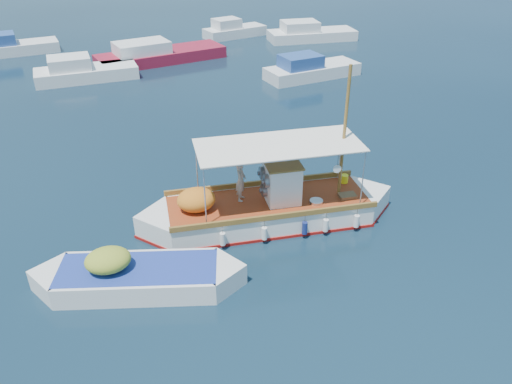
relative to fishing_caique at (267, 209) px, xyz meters
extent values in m
plane|color=black|center=(-0.03, -0.43, -0.51)|extent=(160.00, 160.00, 0.00)
cube|color=white|center=(0.06, 0.00, -0.17)|extent=(7.27, 2.73, 1.05)
cube|color=white|center=(-3.52, 0.17, -0.17)|extent=(2.39, 2.39, 1.05)
cube|color=white|center=(3.63, -0.17, -0.17)|extent=(2.39, 2.39, 1.05)
cube|color=maroon|center=(0.06, 0.00, -0.49)|extent=(7.37, 2.81, 0.17)
cube|color=#8F3516|center=(0.06, 0.00, 0.33)|extent=(7.26, 2.54, 0.06)
cube|color=brown|center=(0.11, 1.20, 0.45)|extent=(7.26, 0.44, 0.19)
cube|color=brown|center=(0.00, -1.21, 0.45)|extent=(7.26, 0.44, 0.19)
cube|color=white|center=(0.53, -0.03, 1.07)|extent=(1.20, 1.30, 1.43)
cube|color=brown|center=(0.53, -0.03, 1.81)|extent=(1.30, 1.40, 0.06)
cylinder|color=slate|center=(-0.10, -0.30, 1.35)|extent=(0.23, 0.49, 0.48)
cylinder|color=slate|center=(-0.07, 0.31, 1.35)|extent=(0.23, 0.49, 0.48)
cylinder|color=slate|center=(-0.09, 0.00, 0.83)|extent=(0.23, 0.49, 0.48)
cylinder|color=brown|center=(2.73, -0.13, 2.74)|extent=(0.12, 0.12, 4.78)
cylinder|color=brown|center=(1.96, -0.09, 2.36)|extent=(1.72, 0.16, 0.08)
cylinder|color=silver|center=(-2.28, 1.16, 1.43)|extent=(0.04, 0.04, 2.15)
cylinder|color=silver|center=(-2.38, -0.94, 1.43)|extent=(0.04, 0.04, 2.15)
cylinder|color=silver|center=(3.16, 0.90, 1.43)|extent=(0.04, 0.04, 2.15)
cylinder|color=silver|center=(3.06, -1.20, 1.43)|extent=(0.04, 0.04, 2.15)
cube|color=silver|center=(0.39, -0.02, 2.52)|extent=(5.74, 2.56, 0.04)
ellipsoid|color=orange|center=(-2.52, 0.12, 0.75)|extent=(1.39, 1.20, 0.80)
cube|color=yellow|center=(1.32, 0.46, 0.54)|extent=(0.25, 0.18, 0.38)
cylinder|color=yellow|center=(3.24, 0.51, 0.51)|extent=(0.30, 0.30, 0.32)
cube|color=brown|center=(2.90, -0.52, 0.41)|extent=(0.64, 0.46, 0.11)
cylinder|color=#B2B2B2|center=(1.65, -0.61, 0.41)|extent=(0.50, 0.50, 0.11)
cylinder|color=white|center=(2.11, -1.11, 1.91)|extent=(0.29, 0.04, 0.29)
cylinder|color=white|center=(-1.92, -1.25, -0.08)|extent=(0.20, 0.20, 0.46)
cylinder|color=navy|center=(0.95, -1.38, -0.08)|extent=(0.20, 0.20, 0.46)
cylinder|color=white|center=(2.85, -1.48, -0.08)|extent=(0.20, 0.20, 0.46)
imported|color=#AFA291|center=(-0.87, 0.36, 1.12)|extent=(0.55, 0.65, 1.52)
cube|color=white|center=(-4.76, -2.42, -0.25)|extent=(5.00, 2.85, 0.92)
cube|color=white|center=(-7.06, -1.89, -0.25)|extent=(1.79, 1.79, 0.92)
cube|color=white|center=(-2.47, -2.95, -0.25)|extent=(1.79, 1.79, 0.92)
cube|color=navy|center=(-4.76, -2.42, 0.19)|extent=(4.96, 2.65, 0.05)
ellipsoid|color=#99A930|center=(-5.56, -2.24, 0.54)|extent=(1.56, 1.38, 0.68)
cube|color=silver|center=(-6.51, 19.46, -0.21)|extent=(6.65, 3.04, 1.00)
cube|color=silver|center=(-7.47, 19.36, 0.69)|extent=(2.77, 2.29, 0.80)
cube|color=maroon|center=(-1.30, 22.46, -0.21)|extent=(9.71, 5.05, 1.00)
cube|color=silver|center=(-2.66, 22.11, 0.69)|extent=(4.20, 3.24, 0.80)
cube|color=silver|center=(7.96, 15.88, -0.21)|extent=(6.71, 3.45, 1.00)
cube|color=#294A88|center=(7.02, 15.69, 0.69)|extent=(2.89, 2.35, 0.80)
cube|color=silver|center=(11.74, 25.68, -0.21)|extent=(7.39, 2.89, 1.00)
cube|color=silver|center=(10.65, 25.72, 0.69)|extent=(3.00, 2.32, 0.80)
cube|color=silver|center=(-12.08, 27.70, -0.21)|extent=(6.94, 3.52, 1.00)
cube|color=silver|center=(5.74, 28.65, -0.21)|extent=(5.71, 3.48, 1.00)
cube|color=silver|center=(4.97, 28.42, 0.69)|extent=(2.55, 2.25, 0.80)
camera|label=1|loc=(-4.52, -14.62, 9.63)|focal=35.00mm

